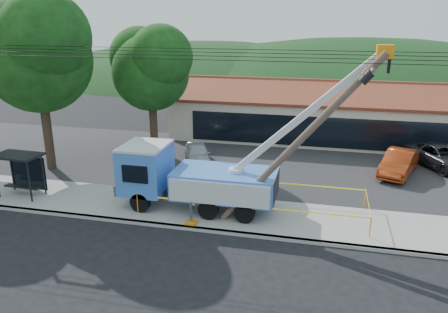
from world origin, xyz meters
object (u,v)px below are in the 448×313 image
car_red (397,176)px  car_dark (440,168)px  bus_shelter (21,165)px  utility_truck (194,176)px  car_silver (198,165)px  leaning_pole (305,136)px

car_red → car_dark: car_red is taller
bus_shelter → car_red: 21.78m
utility_truck → car_silver: bearing=105.3°
car_silver → car_red: size_ratio=0.88×
utility_truck → car_silver: size_ratio=3.13×
leaning_pole → bus_shelter: 14.99m
utility_truck → leaning_pole: utility_truck is taller
bus_shelter → car_silver: size_ratio=0.63×
leaning_pole → bus_shelter: (-14.75, 0.41, -2.62)m
bus_shelter → car_dark: bearing=26.6°
utility_truck → bus_shelter: bearing=-176.8°
utility_truck → car_silver: 7.22m
car_dark → leaning_pole: bearing=-157.1°
leaning_pole → bus_shelter: size_ratio=3.25×
leaning_pole → car_red: leaning_pole is taller
car_red → car_dark: (2.85, 2.05, 0.00)m
bus_shelter → car_red: (20.13, 8.12, -1.84)m
bus_shelter → leaning_pole: bearing=1.2°
utility_truck → car_red: size_ratio=2.76×
utility_truck → car_dark: utility_truck is taller
car_dark → bus_shelter: bearing=174.7°
leaning_pole → car_silver: 11.40m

